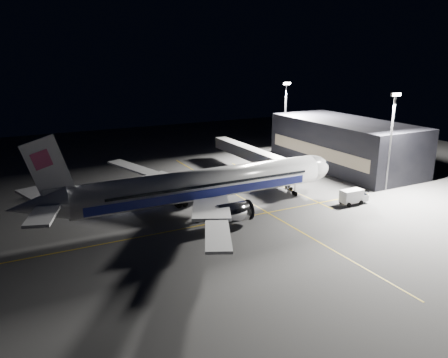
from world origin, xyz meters
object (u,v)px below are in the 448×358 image
floodlight_mast_north (285,112)px  baggage_tug (121,199)px  jet_bridge (256,156)px  safety_cone_b (213,200)px  floodlight_mast_south (391,133)px  service_truck (354,196)px  safety_cone_c (149,197)px  safety_cone_a (160,201)px  airliner (199,186)px

floodlight_mast_north → baggage_tug: (-52.57, -19.96, -11.68)m
jet_bridge → safety_cone_b: (-18.42, -14.06, -4.25)m
floodlight_mast_south → safety_cone_b: (-36.42, 10.01, -12.04)m
service_truck → safety_cone_c: 40.49m
floodlight_mast_south → safety_cone_a: bearing=162.4°
safety_cone_c → service_truck: bearing=-31.6°
baggage_tug → safety_cone_b: 18.03m
safety_cone_c → airliner: bearing=-63.7°
jet_bridge → floodlight_mast_south: (18.00, -24.07, 7.79)m
baggage_tug → safety_cone_b: baggage_tug is taller
baggage_tug → safety_cone_c: size_ratio=3.93×
floodlight_mast_north → safety_cone_c: floodlight_mast_north is taller
airliner → safety_cone_c: size_ratio=96.58×
service_truck → safety_cone_a: bearing=153.3°
floodlight_mast_south → jet_bridge: bearing=126.8°
service_truck → jet_bridge: bearing=103.0°
safety_cone_a → safety_cone_b: bearing=-25.5°
jet_bridge → baggage_tug: jet_bridge is taller
safety_cone_b → floodlight_mast_south: bearing=-15.4°
floodlight_mast_south → service_truck: (-12.42, -3.43, -10.81)m
service_truck → safety_cone_c: service_truck is taller
jet_bridge → safety_cone_a: (-27.85, -9.56, -4.33)m
safety_cone_a → safety_cone_b: (9.43, -4.49, 0.08)m
floodlight_mast_north → airliner: bearing=-142.1°
jet_bridge → floodlight_mast_south: size_ratio=1.66×
jet_bridge → safety_cone_a: size_ratio=67.00×
floodlight_mast_south → safety_cone_a: (-45.85, 14.51, -12.11)m
jet_bridge → service_truck: (5.58, -27.50, -3.02)m
jet_bridge → baggage_tug: size_ratio=13.75×
baggage_tug → safety_cone_c: bearing=17.9°
safety_cone_b → airliner: bearing=-139.3°
airliner → floodlight_mast_north: (41.08, 31.99, 7.21)m
floodlight_mast_north → service_truck: floodlight_mast_north is taller
airliner → baggage_tug: (-11.49, 12.02, -4.47)m
airliner → floodlight_mast_south: bearing=-8.3°
safety_cone_c → baggage_tug: bearing=177.3°
jet_bridge → floodlight_mast_north: (18.00, 13.93, 7.79)m
baggage_tug → safety_cone_c: (5.67, -0.27, -0.37)m
service_truck → safety_cone_b: 27.54m
safety_cone_a → airliner: bearing=-60.7°
jet_bridge → floodlight_mast_north: bearing=37.7°
floodlight_mast_south → service_truck: bearing=-164.6°
baggage_tug → floodlight_mast_north: bearing=41.4°
floodlight_mast_north → service_truck: size_ratio=3.58×
jet_bridge → safety_cone_b: 23.56m
floodlight_mast_south → safety_cone_b: size_ratio=30.84×
floodlight_mast_north → safety_cone_b: 47.48m
floodlight_mast_south → safety_cone_c: (-46.89, 17.77, -12.05)m
service_truck → baggage_tug: service_truck is taller
safety_cone_b → service_truck: bearing=-29.3°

